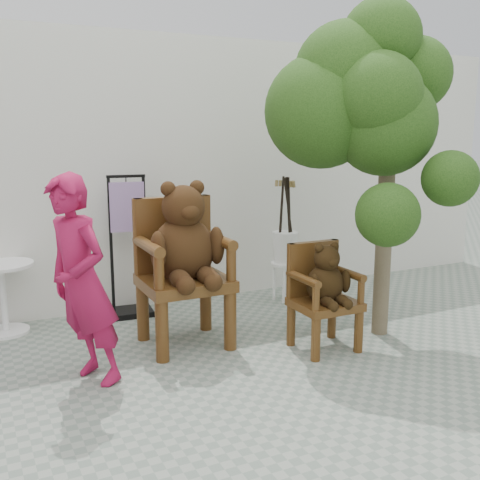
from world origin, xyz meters
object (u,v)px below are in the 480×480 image
at_px(chair_big, 183,251).
at_px(chair_small, 324,286).
at_px(person, 82,282).
at_px(tree, 367,98).
at_px(cafe_table, 3,290).
at_px(stool_bucket, 285,247).
at_px(display_stand, 129,262).

xyz_separation_m(chair_big, chair_small, (1.10, -0.65, -0.29)).
height_order(person, tree, tree).
bearing_deg(chair_big, person, -153.57).
xyz_separation_m(cafe_table, tree, (3.14, -1.48, 1.82)).
xyz_separation_m(chair_small, cafe_table, (-2.59, 1.68, -0.15)).
height_order(cafe_table, tree, tree).
distance_m(stool_bucket, tree, 2.04).
height_order(chair_big, tree, tree).
height_order(display_stand, tree, tree).
xyz_separation_m(chair_small, display_stand, (-1.34, 1.69, -0.00)).
bearing_deg(tree, person, -179.24).
bearing_deg(chair_small, person, 175.66).
relative_size(chair_big, person, 0.92).
bearing_deg(cafe_table, person, -71.88).
bearing_deg(person, chair_small, 59.86).
distance_m(chair_small, cafe_table, 3.09).
relative_size(chair_small, cafe_table, 1.40).
xyz_separation_m(chair_big, stool_bucket, (1.54, 0.78, -0.24)).
bearing_deg(chair_big, stool_bucket, 26.94).
height_order(chair_small, person, person).
bearing_deg(stool_bucket, chair_small, -106.96).
relative_size(stool_bucket, tree, 0.46).
distance_m(display_stand, tree, 2.93).
xyz_separation_m(display_stand, stool_bucket, (1.77, -0.25, 0.06)).
height_order(cafe_table, stool_bucket, stool_bucket).
xyz_separation_m(chair_small, stool_bucket, (0.44, 1.43, 0.05)).
bearing_deg(chair_big, cafe_table, 145.48).
bearing_deg(stool_bucket, chair_big, -153.06).
bearing_deg(tree, cafe_table, 154.72).
bearing_deg(tree, chair_big, 164.47).
bearing_deg(tree, chair_small, -160.63).
height_order(person, stool_bucket, person).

